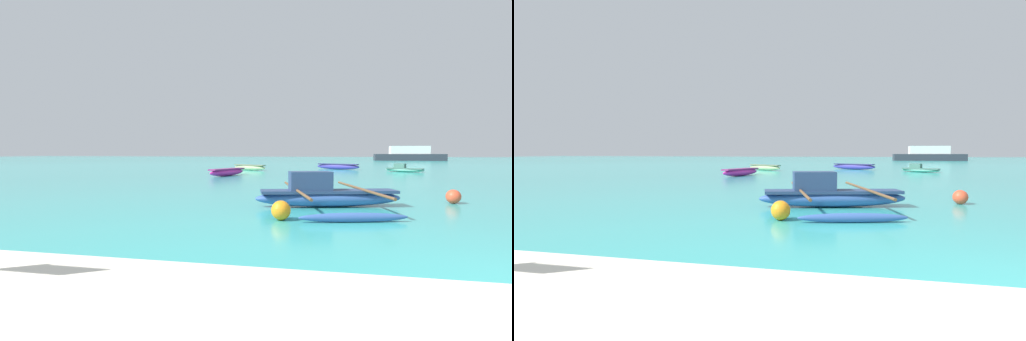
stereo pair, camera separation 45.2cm
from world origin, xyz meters
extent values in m
ellipsoid|color=#3E369E|center=(-2.02, 27.56, 0.25)|extent=(3.71, 2.21, 0.49)
cube|color=navy|center=(-2.02, 27.56, 0.45)|extent=(3.42, 2.05, 0.08)
ellipsoid|color=#B2C389|center=(-9.20, 24.56, 0.23)|extent=(3.17, 2.14, 0.46)
cube|color=#6F7858|center=(-9.20, 24.56, 0.42)|extent=(2.93, 1.99, 0.08)
ellipsoid|color=#365BA3|center=(-3.07, 6.50, 0.23)|extent=(4.00, 1.60, 0.45)
cube|color=navy|center=(-3.07, 6.50, 0.41)|extent=(3.69, 1.49, 0.08)
cube|color=navy|center=(-3.55, 6.38, 0.70)|extent=(1.21, 0.82, 0.50)
cylinder|color=brown|center=(-2.21, 6.71, 0.47)|extent=(1.05, 4.04, 0.07)
cylinder|color=brown|center=(-3.94, 6.29, 0.47)|extent=(1.05, 4.04, 0.07)
ellipsoid|color=#365BA3|center=(-3.57, 8.51, 0.10)|extent=(2.31, 0.75, 0.20)
ellipsoid|color=#365BA3|center=(-2.58, 4.49, 0.10)|extent=(2.31, 0.75, 0.20)
ellipsoid|color=#DF30AD|center=(-9.15, 17.78, 0.23)|extent=(1.73, 3.34, 0.46)
cube|color=#87276C|center=(-9.15, 17.78, 0.42)|extent=(1.62, 3.08, 0.08)
ellipsoid|color=#62B49C|center=(2.75, 24.43, 0.15)|extent=(2.77, 1.91, 0.30)
cube|color=#436F62|center=(2.75, 24.43, 0.26)|extent=(2.56, 1.78, 0.08)
cube|color=#436F62|center=(2.44, 24.59, 0.46)|extent=(0.95, 0.86, 0.33)
sphere|color=orange|center=(-4.10, 4.43, 0.21)|extent=(0.43, 0.43, 0.43)
sphere|color=#E54C2D|center=(0.44, 7.77, 0.20)|extent=(0.40, 0.40, 0.40)
cube|color=#2D333D|center=(11.94, 63.34, 0.60)|extent=(12.01, 2.64, 1.20)
cube|color=white|center=(11.94, 63.34, 1.92)|extent=(6.61, 2.25, 1.44)
camera|label=1|loc=(-3.20, -2.86, 1.46)|focal=24.00mm
camera|label=2|loc=(-2.76, -2.77, 1.46)|focal=24.00mm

